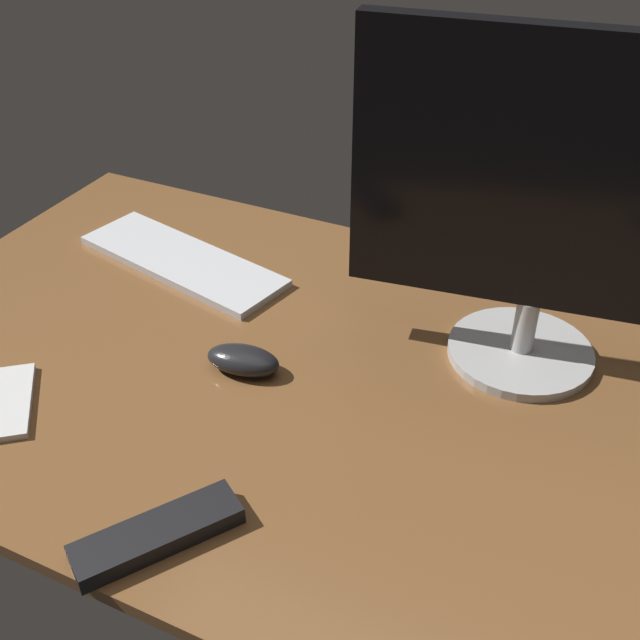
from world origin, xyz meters
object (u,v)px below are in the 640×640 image
keyboard (182,261)px  tv_remote (158,534)px  monitor (549,200)px  computer_mouse (243,360)px

keyboard → tv_remote: bearing=-46.3°
monitor → keyboard: size_ratio=1.32×
monitor → tv_remote: monitor is taller
keyboard → tv_remote: 59.76cm
tv_remote → monitor: bearing=4.7°
computer_mouse → tv_remote: size_ratio=0.56×
monitor → keyboard: (-59.28, 0.31, -24.78)cm
keyboard → tv_remote: size_ratio=2.06×
keyboard → computer_mouse: computer_mouse is taller
keyboard → tv_remote: (30.89, -51.16, 0.47)cm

